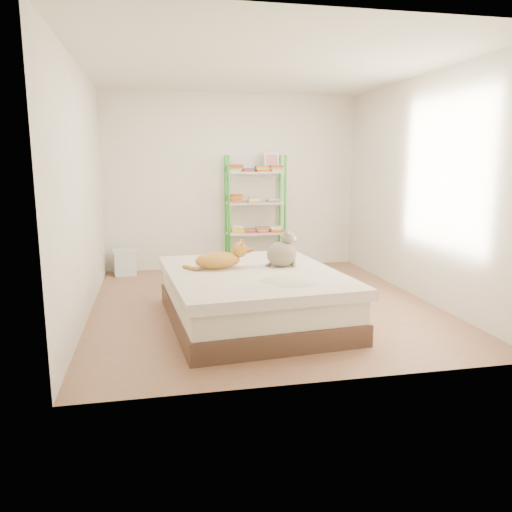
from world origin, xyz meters
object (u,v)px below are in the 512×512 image
object	(u,v)px
orange_cat	(218,258)
grey_cat	(282,249)
bed	(252,296)
white_bin	(125,262)
shelf_unit	(255,210)
cardboard_box	(290,275)

from	to	relation	value
orange_cat	grey_cat	size ratio (longest dim) A/B	1.45
bed	white_bin	xyz separation A→B (m)	(-1.39, 2.44, -0.07)
shelf_unit	grey_cat	bearing A→B (deg)	-94.88
white_bin	orange_cat	bearing A→B (deg)	-64.99
orange_cat	bed	bearing A→B (deg)	-33.69
orange_cat	cardboard_box	xyz separation A→B (m)	(1.08, 1.08, -0.48)
bed	orange_cat	distance (m)	0.53
orange_cat	grey_cat	distance (m)	0.67
grey_cat	cardboard_box	xyz separation A→B (m)	(0.41, 1.11, -0.55)
bed	cardboard_box	distance (m)	1.46
grey_cat	shelf_unit	distance (m)	2.34
orange_cat	white_bin	distance (m)	2.54
grey_cat	cardboard_box	bearing A→B (deg)	-16.25
bed	shelf_unit	size ratio (longest dim) A/B	1.27
cardboard_box	shelf_unit	bearing A→B (deg)	121.24
orange_cat	grey_cat	bearing A→B (deg)	-8.57
shelf_unit	cardboard_box	distance (m)	1.43
bed	grey_cat	distance (m)	0.59
shelf_unit	white_bin	size ratio (longest dim) A/B	4.65
bed	shelf_unit	world-z (taller)	shelf_unit
grey_cat	orange_cat	bearing A→B (deg)	91.96
grey_cat	white_bin	bearing A→B (deg)	41.05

